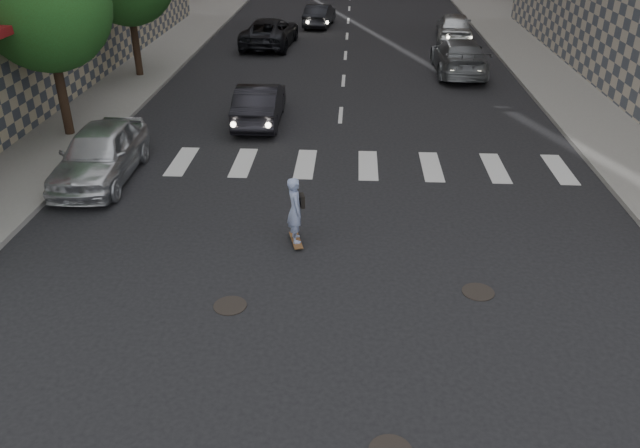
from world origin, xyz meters
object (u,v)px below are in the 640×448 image
(silver_sedan, at_px, (100,153))
(traffic_car_d, at_px, (454,26))
(traffic_car_a, at_px, (260,103))
(traffic_car_c, at_px, (270,32))
(skateboarder, at_px, (295,210))
(traffic_car_b, at_px, (459,56))
(traffic_car_e, at_px, (319,15))

(silver_sedan, xyz_separation_m, traffic_car_d, (13.17, 20.48, -0.00))
(silver_sedan, height_order, traffic_car_d, silver_sedan)
(traffic_car_a, distance_m, traffic_car_c, 13.06)
(silver_sedan, distance_m, traffic_car_c, 18.68)
(traffic_car_a, bearing_deg, skateboarder, 102.35)
(traffic_car_d, bearing_deg, traffic_car_a, 63.43)
(skateboarder, relative_size, traffic_car_c, 0.32)
(traffic_car_c, bearing_deg, silver_sedan, 85.87)
(traffic_car_b, bearing_deg, traffic_car_e, -57.16)
(traffic_car_d, bearing_deg, traffic_car_e, -21.64)
(silver_sedan, distance_m, traffic_car_e, 25.02)
(skateboarder, distance_m, traffic_car_d, 25.07)
(traffic_car_c, bearing_deg, traffic_car_a, 99.81)
(silver_sedan, height_order, traffic_car_b, silver_sedan)
(traffic_car_c, bearing_deg, traffic_car_d, -164.89)
(silver_sedan, bearing_deg, traffic_car_b, 45.06)
(silver_sedan, distance_m, traffic_car_d, 24.35)
(skateboarder, relative_size, traffic_car_b, 0.31)
(traffic_car_a, xyz_separation_m, traffic_car_d, (9.18, 15.00, 0.08))
(traffic_car_b, relative_size, traffic_car_e, 1.33)
(traffic_car_b, xyz_separation_m, traffic_car_c, (-9.69, 5.44, -0.04))
(traffic_car_a, height_order, traffic_car_d, traffic_car_d)
(skateboarder, height_order, traffic_car_b, skateboarder)
(traffic_car_b, bearing_deg, traffic_car_a, 42.39)
(silver_sedan, height_order, traffic_car_e, silver_sedan)
(traffic_car_b, height_order, traffic_car_c, traffic_car_b)
(traffic_car_a, xyz_separation_m, traffic_car_b, (8.42, 7.56, 0.08))
(skateboarder, height_order, traffic_car_c, skateboarder)
(traffic_car_a, distance_m, traffic_car_e, 19.04)
(silver_sedan, xyz_separation_m, traffic_car_e, (5.17, 24.48, -0.13))
(traffic_car_a, relative_size, traffic_car_e, 1.06)
(traffic_car_a, bearing_deg, silver_sedan, 52.88)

